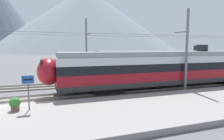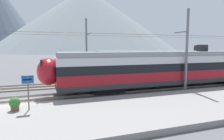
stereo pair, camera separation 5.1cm
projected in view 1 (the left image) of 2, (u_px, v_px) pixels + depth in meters
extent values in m
plane|color=#565659|center=(13.00, 106.00, 14.41)|extent=(400.00, 400.00, 0.00)
cube|color=gray|center=(1.00, 126.00, 10.28)|extent=(120.00, 6.97, 0.35)
cube|color=#6B6359|center=(16.00, 101.00, 15.57)|extent=(120.00, 3.00, 0.12)
cube|color=gray|center=(14.00, 101.00, 14.88)|extent=(120.00, 0.07, 0.16)
cube|color=gray|center=(17.00, 97.00, 16.22)|extent=(120.00, 0.07, 0.16)
cube|color=#6B6359|center=(22.00, 88.00, 20.55)|extent=(120.00, 3.00, 0.12)
cube|color=gray|center=(22.00, 88.00, 19.86)|extent=(120.00, 0.07, 0.16)
cube|color=gray|center=(23.00, 85.00, 21.21)|extent=(120.00, 0.07, 0.16)
cube|color=#2D2D30|center=(174.00, 80.00, 20.31)|extent=(23.48, 2.91, 0.45)
cube|color=maroon|center=(174.00, 74.00, 20.23)|extent=(23.48, 2.91, 0.85)
cube|color=black|center=(174.00, 66.00, 20.14)|extent=(23.48, 2.95, 0.75)
cube|color=silver|center=(174.00, 59.00, 20.07)|extent=(23.48, 2.91, 0.65)
cube|color=gray|center=(174.00, 54.00, 20.00)|extent=(23.18, 2.71, 0.45)
cube|color=black|center=(106.00, 89.00, 17.98)|extent=(2.80, 2.32, 0.42)
ellipsoid|color=maroon|center=(48.00, 72.00, 16.15)|extent=(1.80, 2.67, 2.25)
cube|color=black|center=(42.00, 67.00, 15.94)|extent=(0.16, 1.74, 1.19)
cube|color=black|center=(202.00, 48.00, 21.09)|extent=(0.90, 0.70, 0.70)
cube|color=#2D2D30|center=(177.00, 72.00, 26.76)|extent=(22.47, 2.89, 0.45)
cube|color=#1E6638|center=(177.00, 67.00, 26.69)|extent=(22.47, 2.89, 0.85)
cube|color=black|center=(177.00, 62.00, 26.60)|extent=(22.47, 2.93, 0.75)
cube|color=beige|center=(178.00, 56.00, 26.52)|extent=(22.47, 2.89, 0.65)
cube|color=gray|center=(178.00, 52.00, 26.46)|extent=(22.17, 2.69, 0.45)
cube|color=black|center=(130.00, 78.00, 24.54)|extent=(2.80, 2.31, 0.42)
cube|color=black|center=(216.00, 73.00, 29.08)|extent=(2.80, 2.31, 0.42)
ellipsoid|color=#1E6638|center=(92.00, 65.00, 22.76)|extent=(1.80, 2.66, 2.25)
cube|color=black|center=(88.00, 61.00, 22.55)|extent=(0.16, 1.73, 1.19)
cube|color=black|center=(198.00, 48.00, 27.49)|extent=(0.90, 0.70, 0.70)
cylinder|color=slate|center=(187.00, 51.00, 18.33)|extent=(0.24, 0.24, 7.80)
cube|color=slate|center=(181.00, 32.00, 18.95)|extent=(0.10, 2.06, 0.10)
cylinder|color=#473823|center=(175.00, 35.00, 19.80)|extent=(47.19, 0.02, 0.02)
cylinder|color=slate|center=(86.00, 50.00, 24.77)|extent=(0.24, 0.24, 7.86)
cube|color=slate|center=(88.00, 34.00, 23.42)|extent=(0.10, 2.70, 0.10)
cylinder|color=#473823|center=(91.00, 35.00, 22.33)|extent=(47.19, 0.02, 0.02)
cylinder|color=#59595B|center=(28.00, 93.00, 12.19)|extent=(0.08, 0.08, 2.18)
cube|color=#19479E|center=(28.00, 80.00, 12.10)|extent=(0.70, 0.06, 0.50)
cube|color=black|center=(28.00, 80.00, 12.06)|extent=(0.52, 0.01, 0.10)
cylinder|color=brown|center=(15.00, 108.00, 12.22)|extent=(0.50, 0.50, 0.30)
sphere|color=#33752D|center=(15.00, 103.00, 12.18)|extent=(0.67, 0.67, 0.67)
sphere|color=purple|center=(15.00, 100.00, 12.17)|extent=(0.37, 0.37, 0.37)
cone|color=slate|center=(86.00, 20.00, 205.29)|extent=(187.95, 187.95, 65.66)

